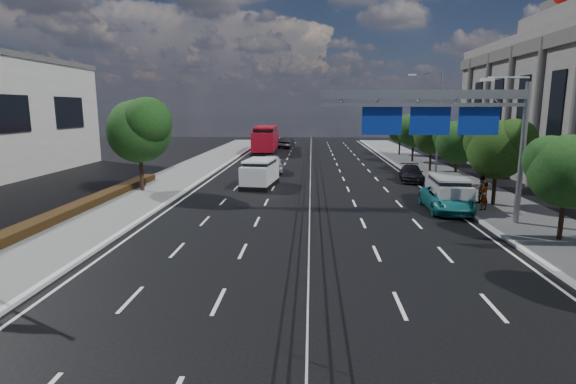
{
  "coord_description": "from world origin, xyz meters",
  "views": [
    {
      "loc": [
        0.05,
        -13.0,
        5.94
      ],
      "look_at": [
        -0.93,
        5.86,
        2.4
      ],
      "focal_mm": 28.0,
      "sensor_mm": 36.0,
      "label": 1
    }
  ],
  "objects_px": {
    "near_car_silver": "(272,163)",
    "pedestrian_a": "(484,196)",
    "overhead_gantry": "(446,115)",
    "red_bus": "(266,139)",
    "silver_minivan": "(448,192)",
    "parked_car_teal": "(447,199)",
    "white_minivan": "(260,173)",
    "parked_car_dark": "(411,173)",
    "near_car_dark": "(287,142)",
    "pedestrian_b": "(481,189)"
  },
  "relations": [
    {
      "from": "near_car_silver",
      "to": "pedestrian_a",
      "type": "distance_m",
      "value": 20.96
    },
    {
      "from": "overhead_gantry",
      "to": "near_car_silver",
      "type": "relative_size",
      "value": 2.06
    },
    {
      "from": "overhead_gantry",
      "to": "near_car_silver",
      "type": "height_order",
      "value": "overhead_gantry"
    },
    {
      "from": "red_bus",
      "to": "pedestrian_a",
      "type": "bearing_deg",
      "value": -66.06
    },
    {
      "from": "overhead_gantry",
      "to": "silver_minivan",
      "type": "bearing_deg",
      "value": 68.44
    },
    {
      "from": "parked_car_teal",
      "to": "white_minivan",
      "type": "bearing_deg",
      "value": 147.87
    },
    {
      "from": "parked_car_dark",
      "to": "silver_minivan",
      "type": "bearing_deg",
      "value": -82.66
    },
    {
      "from": "near_car_dark",
      "to": "parked_car_teal",
      "type": "height_order",
      "value": "near_car_dark"
    },
    {
      "from": "red_bus",
      "to": "parked_car_teal",
      "type": "relative_size",
      "value": 2.36
    },
    {
      "from": "parked_car_dark",
      "to": "pedestrian_b",
      "type": "relative_size",
      "value": 2.59
    },
    {
      "from": "overhead_gantry",
      "to": "near_car_silver",
      "type": "bearing_deg",
      "value": 119.12
    },
    {
      "from": "white_minivan",
      "to": "red_bus",
      "type": "relative_size",
      "value": 0.43
    },
    {
      "from": "red_bus",
      "to": "parked_car_teal",
      "type": "xyz_separation_m",
      "value": [
        14.08,
        -34.65,
        -1.14
      ]
    },
    {
      "from": "white_minivan",
      "to": "silver_minivan",
      "type": "distance_m",
      "value": 13.98
    },
    {
      "from": "overhead_gantry",
      "to": "parked_car_teal",
      "type": "distance_m",
      "value": 5.91
    },
    {
      "from": "near_car_silver",
      "to": "silver_minivan",
      "type": "bearing_deg",
      "value": 122.27
    },
    {
      "from": "parked_car_teal",
      "to": "pedestrian_b",
      "type": "bearing_deg",
      "value": 35.05
    },
    {
      "from": "near_car_dark",
      "to": "parked_car_dark",
      "type": "height_order",
      "value": "near_car_dark"
    },
    {
      "from": "parked_car_dark",
      "to": "near_car_silver",
      "type": "bearing_deg",
      "value": 165.99
    },
    {
      "from": "silver_minivan",
      "to": "pedestrian_b",
      "type": "relative_size",
      "value": 2.78
    },
    {
      "from": "near_car_silver",
      "to": "near_car_dark",
      "type": "height_order",
      "value": "near_car_silver"
    },
    {
      "from": "near_car_dark",
      "to": "pedestrian_b",
      "type": "xyz_separation_m",
      "value": [
        14.22,
        -40.05,
        0.17
      ]
    },
    {
      "from": "white_minivan",
      "to": "red_bus",
      "type": "xyz_separation_m",
      "value": [
        -2.25,
        26.87,
        0.81
      ]
    },
    {
      "from": "pedestrian_a",
      "to": "near_car_dark",
      "type": "bearing_deg",
      "value": -102.3
    },
    {
      "from": "near_car_silver",
      "to": "parked_car_teal",
      "type": "height_order",
      "value": "near_car_silver"
    },
    {
      "from": "overhead_gantry",
      "to": "red_bus",
      "type": "xyz_separation_m",
      "value": [
        -12.85,
        37.71,
        -3.77
      ]
    },
    {
      "from": "white_minivan",
      "to": "near_car_silver",
      "type": "distance_m",
      "value": 7.85
    },
    {
      "from": "pedestrian_b",
      "to": "white_minivan",
      "type": "bearing_deg",
      "value": -15.0
    },
    {
      "from": "pedestrian_a",
      "to": "overhead_gantry",
      "type": "bearing_deg",
      "value": 10.2
    },
    {
      "from": "silver_minivan",
      "to": "pedestrian_a",
      "type": "xyz_separation_m",
      "value": [
        1.68,
        -1.18,
        0.03
      ]
    },
    {
      "from": "near_car_silver",
      "to": "pedestrian_b",
      "type": "distance_m",
      "value": 19.87
    },
    {
      "from": "near_car_silver",
      "to": "parked_car_dark",
      "type": "distance_m",
      "value": 12.85
    },
    {
      "from": "white_minivan",
      "to": "near_car_dark",
      "type": "xyz_separation_m",
      "value": [
        0.17,
        33.99,
        -0.2
      ]
    },
    {
      "from": "overhead_gantry",
      "to": "red_bus",
      "type": "height_order",
      "value": "overhead_gantry"
    },
    {
      "from": "overhead_gantry",
      "to": "near_car_silver",
      "type": "xyz_separation_m",
      "value": [
        -10.4,
        18.68,
        -4.76
      ]
    },
    {
      "from": "near_car_dark",
      "to": "red_bus",
      "type": "bearing_deg",
      "value": 77.48
    },
    {
      "from": "pedestrian_a",
      "to": "parked_car_dark",
      "type": "bearing_deg",
      "value": -111.79
    },
    {
      "from": "pedestrian_a",
      "to": "red_bus",
      "type": "bearing_deg",
      "value": -95.58
    },
    {
      "from": "silver_minivan",
      "to": "pedestrian_b",
      "type": "height_order",
      "value": "silver_minivan"
    },
    {
      "from": "parked_car_dark",
      "to": "pedestrian_b",
      "type": "bearing_deg",
      "value": -69.1
    },
    {
      "from": "near_car_dark",
      "to": "parked_car_teal",
      "type": "relative_size",
      "value": 1.0
    },
    {
      "from": "silver_minivan",
      "to": "pedestrian_a",
      "type": "height_order",
      "value": "silver_minivan"
    },
    {
      "from": "overhead_gantry",
      "to": "parked_car_teal",
      "type": "relative_size",
      "value": 2.04
    },
    {
      "from": "silver_minivan",
      "to": "parked_car_dark",
      "type": "distance_m",
      "value": 10.06
    },
    {
      "from": "white_minivan",
      "to": "pedestrian_b",
      "type": "bearing_deg",
      "value": -16.24
    },
    {
      "from": "red_bus",
      "to": "parked_car_dark",
      "type": "bearing_deg",
      "value": -59.5
    },
    {
      "from": "parked_car_teal",
      "to": "pedestrian_a",
      "type": "relative_size",
      "value": 3.02
    },
    {
      "from": "near_car_silver",
      "to": "silver_minivan",
      "type": "distance_m",
      "value": 18.98
    },
    {
      "from": "parked_car_teal",
      "to": "pedestrian_a",
      "type": "distance_m",
      "value": 2.05
    },
    {
      "from": "silver_minivan",
      "to": "parked_car_teal",
      "type": "xyz_separation_m",
      "value": [
        -0.33,
        -0.89,
        -0.25
      ]
    }
  ]
}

